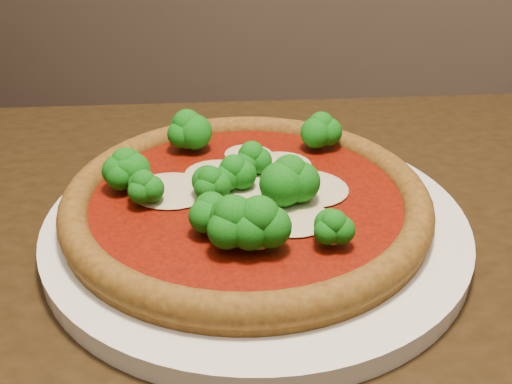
# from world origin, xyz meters

# --- Properties ---
(plate) EXTENTS (0.36, 0.36, 0.02)m
(plate) POSITION_xyz_m (-0.15, 0.28, 0.76)
(plate) COLOR white
(plate) RESTS_ON dining_table
(pizza) EXTENTS (0.31, 0.31, 0.06)m
(pizza) POSITION_xyz_m (-0.17, 0.29, 0.78)
(pizza) COLOR brown
(pizza) RESTS_ON plate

